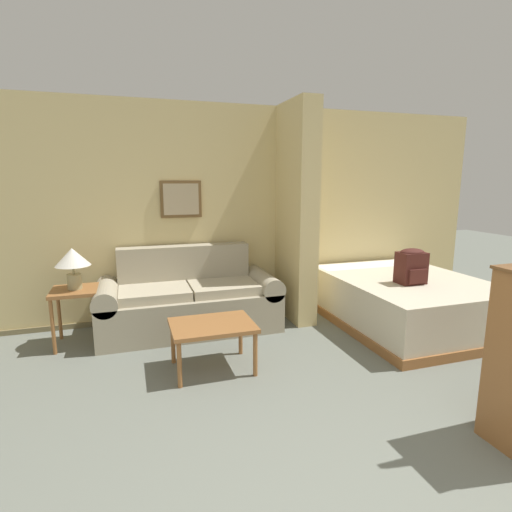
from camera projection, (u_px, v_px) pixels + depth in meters
wall_back at (224, 213)px, 5.01m from camera, size 7.28×0.16×2.60m
wall_partition_pillar at (296, 214)px, 4.82m from camera, size 0.24×0.79×2.60m
couch at (189, 301)px, 4.58m from camera, size 2.03×0.84×0.93m
coffee_table at (212, 329)px, 3.58m from camera, size 0.74×0.56×0.44m
side_table at (76, 298)px, 4.12m from camera, size 0.47×0.47×0.60m
table_lamp at (73, 260)px, 4.04m from camera, size 0.34×0.34×0.43m
bed at (404, 300)px, 4.74m from camera, size 1.60×2.02×0.57m
backpack at (411, 265)px, 4.39m from camera, size 0.30×0.24×0.39m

